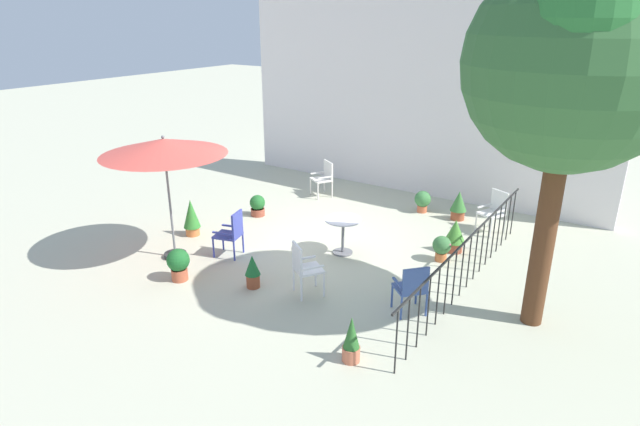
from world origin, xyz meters
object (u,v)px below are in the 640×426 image
potted_plant_6 (455,235)px  shade_tree (578,64)px  cafe_table_0 (343,229)px  potted_plant_4 (253,271)px  potted_plant_7 (258,205)px  patio_chair_3 (324,176)px  potted_plant_3 (423,200)px  patio_umbrella_0 (164,148)px  potted_plant_0 (179,263)px  potted_plant_5 (442,247)px  patio_chair_0 (304,266)px  potted_plant_8 (351,340)px  potted_plant_2 (459,204)px  patio_chair_1 (232,232)px  potted_plant_1 (191,217)px  patio_chair_2 (495,209)px  patio_chair_4 (412,286)px

potted_plant_6 → shade_tree: bearing=-42.1°
cafe_table_0 → potted_plant_4: size_ratio=1.21×
potted_plant_7 → patio_chair_3: bearing=76.4°
potted_plant_3 → patio_umbrella_0: bearing=-121.1°
shade_tree → potted_plant_7: (-6.65, 1.16, -3.68)m
cafe_table_0 → potted_plant_0: size_ratio=1.23×
potted_plant_3 → potted_plant_5: size_ratio=1.04×
patio_chair_0 → potted_plant_8: 2.01m
potted_plant_2 → potted_plant_7: 4.75m
patio_umbrella_0 → potted_plant_8: size_ratio=3.50×
cafe_table_0 → potted_plant_2: cafe_table_0 is taller
patio_chair_1 → potted_plant_1: size_ratio=1.16×
patio_chair_2 → potted_plant_6: patio_chair_2 is taller
patio_chair_0 → potted_plant_1: bearing=167.7°
patio_chair_3 → potted_plant_7: size_ratio=1.81×
potted_plant_5 → potted_plant_3: bearing=121.1°
potted_plant_0 → potted_plant_3: (2.26, 5.72, -0.03)m
potted_plant_4 → potted_plant_5: (2.37, 2.87, -0.03)m
potted_plant_8 → patio_chair_1: bearing=156.2°
potted_plant_3 → potted_plant_4: potted_plant_4 is taller
patio_chair_1 → potted_plant_7: bearing=117.3°
patio_umbrella_0 → patio_chair_0: (3.01, 0.20, -1.68)m
potted_plant_0 → potted_plant_8: (3.81, -0.33, -0.00)m
patio_chair_2 → potted_plant_2: patio_chair_2 is taller
shade_tree → potted_plant_2: shade_tree is taller
potted_plant_3 → cafe_table_0: bearing=-97.1°
patio_chair_3 → patio_chair_1: bearing=-82.8°
patio_chair_2 → patio_chair_3: (-4.47, -0.02, 0.02)m
potted_plant_1 → potted_plant_4: size_ratio=1.32×
potted_plant_5 → patio_chair_3: bearing=153.5°
patio_chair_2 → potted_plant_8: (-0.24, -5.79, -0.19)m
patio_chair_0 → patio_chair_3: size_ratio=1.03×
shade_tree → potted_plant_3: size_ratio=10.09×
patio_chair_4 → potted_plant_8: size_ratio=1.25×
potted_plant_1 → potted_plant_2: bearing=42.5°
potted_plant_2 → potted_plant_8: potted_plant_8 is taller
patio_chair_3 → potted_plant_0: 5.45m
potted_plant_1 → potted_plant_3: 5.48m
patio_chair_4 → potted_plant_1: 5.35m
cafe_table_0 → potted_plant_1: 3.38m
patio_chair_3 → potted_plant_7: patio_chair_3 is taller
shade_tree → cafe_table_0: bearing=172.8°
patio_chair_2 → potted_plant_3: bearing=171.4°
potted_plant_1 → potted_plant_6: (5.07, 2.36, -0.06)m
patio_chair_1 → potted_plant_5: patio_chair_1 is taller
patio_chair_0 → potted_plant_6: size_ratio=1.39×
patio_umbrella_0 → patio_chair_1: patio_umbrella_0 is taller
patio_chair_4 → potted_plant_0: size_ratio=1.45×
potted_plant_0 → potted_plant_5: bearing=42.8°
cafe_table_0 → patio_chair_1: patio_chair_1 is taller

